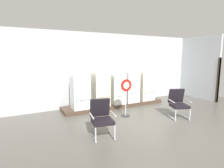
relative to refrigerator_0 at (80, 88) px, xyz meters
name	(u,v)px	position (x,y,z in m)	size (l,w,h in m)	color
ground	(164,132)	(1.57, -2.89, -0.98)	(12.00, 10.00, 0.05)	#53504A
back_wall	(108,69)	(1.57, 0.77, 0.63)	(11.76, 0.12, 3.15)	silver
side_wall_right	(199,68)	(6.23, -0.41, 0.61)	(0.16, 2.20, 3.15)	silver
display_plinth	(114,105)	(1.57, 0.14, -0.88)	(4.50, 0.95, 0.15)	#4B382B
refrigerator_0	(80,88)	(0.00, 0.00, 0.00)	(0.66, 0.62, 1.52)	silver
refrigerator_1	(100,85)	(0.85, 0.02, 0.04)	(0.63, 0.67, 1.59)	silver
refrigerator_2	(117,86)	(1.62, 0.03, -0.04)	(0.59, 0.69, 1.45)	white
refrigerator_3	(131,82)	(2.30, 0.00, 0.07)	(0.61, 0.62, 1.65)	white
refrigerator_4	(145,83)	(3.11, 0.01, 0.00)	(0.71, 0.65, 1.52)	silver
armchair_left	(102,116)	(-0.15, -2.31, -0.41)	(0.69, 0.74, 1.01)	silver
armchair_right	(178,102)	(2.88, -2.17, -0.41)	(0.76, 0.81, 1.01)	silver
sign_stand	(126,99)	(1.31, -1.21, -0.32)	(0.44, 0.32, 1.35)	#2D2D30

